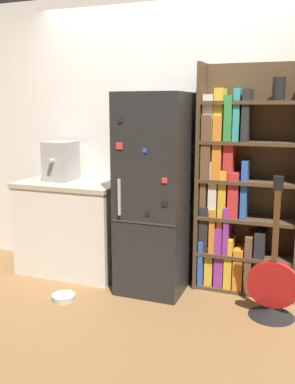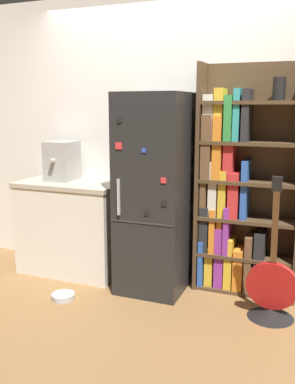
{
  "view_description": "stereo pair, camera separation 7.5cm",
  "coord_description": "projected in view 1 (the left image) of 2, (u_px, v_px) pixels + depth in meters",
  "views": [
    {
      "loc": [
        1.2,
        -3.3,
        1.6
      ],
      "look_at": [
        -0.09,
        0.15,
        0.85
      ],
      "focal_mm": 40.0,
      "sensor_mm": 36.0,
      "label": 1
    },
    {
      "loc": [
        1.27,
        -3.28,
        1.6
      ],
      "look_at": [
        -0.09,
        0.15,
        0.85
      ],
      "focal_mm": 40.0,
      "sensor_mm": 36.0,
      "label": 2
    }
  ],
  "objects": [
    {
      "name": "ground_plane",
      "position": [
        151.0,
        291.0,
        3.76
      ],
      "size": [
        16.0,
        16.0,
        0.0
      ],
      "primitive_type": "plane",
      "color": "olive"
    },
    {
      "name": "wall_back",
      "position": [
        169.0,
        139.0,
        3.94
      ],
      "size": [
        8.0,
        0.05,
        2.6
      ],
      "color": "white",
      "rests_on": "ground_plane"
    },
    {
      "name": "pet_bowl",
      "position": [
        64.0,
        297.0,
        3.59
      ],
      "size": [
        0.2,
        0.2,
        0.05
      ],
      "color": "#B7B7BC",
      "rests_on": "ground_plane"
    },
    {
      "name": "kitchen_counter",
      "position": [
        72.0,
        227.0,
        4.14
      ],
      "size": [
        0.99,
        0.57,
        0.89
      ],
      "color": "silver",
      "rests_on": "ground_plane"
    },
    {
      "name": "refrigerator",
      "position": [
        156.0,
        193.0,
        3.71
      ],
      "size": [
        0.56,
        0.67,
        1.71
      ],
      "color": "black",
      "rests_on": "ground_plane"
    },
    {
      "name": "espresso_machine",
      "position": [
        61.0,
        161.0,
        4.1
      ],
      "size": [
        0.26,
        0.35,
        0.38
      ],
      "color": "#A5A39E",
      "rests_on": "kitchen_counter"
    },
    {
      "name": "bookshelf",
      "position": [
        237.0,
        192.0,
        3.66
      ],
      "size": [
        0.86,
        0.29,
        1.95
      ],
      "color": "#4C3823",
      "rests_on": "ground_plane"
    },
    {
      "name": "guitar",
      "position": [
        272.0,
        296.0,
        3.28
      ],
      "size": [
        0.39,
        0.35,
        1.12
      ],
      "color": "black",
      "rests_on": "ground_plane"
    }
  ]
}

